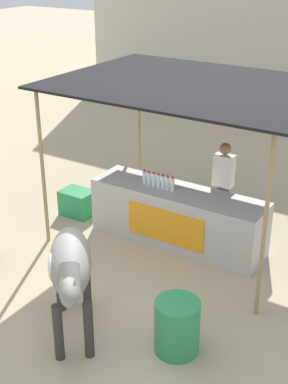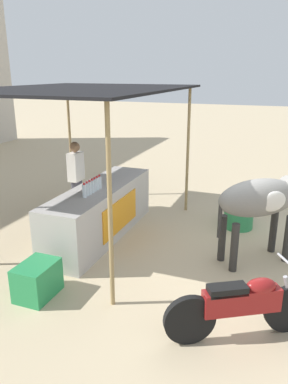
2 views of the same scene
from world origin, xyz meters
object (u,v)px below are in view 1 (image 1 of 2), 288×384
object	(u,v)px
vendor_behind_counter	(223,187)
cooler_box	(77,203)
cow	(70,267)
stall_counter	(177,217)
water_barrel	(177,326)

from	to	relation	value
vendor_behind_counter	cooler_box	xyz separation A→B (m)	(-2.54, -0.85, -0.61)
vendor_behind_counter	cow	world-z (taller)	vendor_behind_counter
stall_counter	cooler_box	xyz separation A→B (m)	(-2.08, -0.10, -0.24)
stall_counter	cooler_box	size ratio (longest dim) A/B	5.00
vendor_behind_counter	cooler_box	distance (m)	2.75
cooler_box	water_barrel	bearing A→B (deg)	-33.57
vendor_behind_counter	cow	size ratio (longest dim) A/B	1.01
stall_counter	cow	size ratio (longest dim) A/B	1.83
water_barrel	cow	xyz separation A→B (m)	(-1.26, -0.46, 0.68)
cooler_box	cow	xyz separation A→B (m)	(2.13, -2.72, 0.79)
stall_counter	cow	world-z (taller)	cow
stall_counter	cooler_box	bearing A→B (deg)	-177.32
cooler_box	cow	bearing A→B (deg)	-51.88
stall_counter	cooler_box	distance (m)	2.09
stall_counter	water_barrel	world-z (taller)	stall_counter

